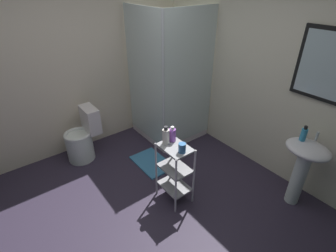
# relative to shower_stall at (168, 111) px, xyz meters

# --- Properties ---
(ground_plane) EXTENTS (4.20, 4.20, 0.02)m
(ground_plane) POSITION_rel_shower_stall_xyz_m (1.20, -1.23, -0.47)
(ground_plane) COLOR #31283B
(wall_back) EXTENTS (4.20, 0.14, 2.50)m
(wall_back) POSITION_rel_shower_stall_xyz_m (1.21, 0.62, 0.79)
(wall_back) COLOR beige
(wall_back) RESTS_ON ground_plane
(wall_left) EXTENTS (0.10, 4.20, 2.50)m
(wall_left) POSITION_rel_shower_stall_xyz_m (-0.65, -1.23, 0.79)
(wall_left) COLOR beige
(wall_left) RESTS_ON ground_plane
(shower_stall) EXTENTS (0.92, 0.92, 2.00)m
(shower_stall) POSITION_rel_shower_stall_xyz_m (0.00, 0.00, 0.00)
(shower_stall) COLOR white
(shower_stall) RESTS_ON ground_plane
(pedestal_sink) EXTENTS (0.46, 0.37, 0.81)m
(pedestal_sink) POSITION_rel_shower_stall_xyz_m (2.03, 0.29, 0.12)
(pedestal_sink) COLOR white
(pedestal_sink) RESTS_ON ground_plane
(sink_faucet) EXTENTS (0.03, 0.03, 0.10)m
(sink_faucet) POSITION_rel_shower_stall_xyz_m (2.03, 0.41, 0.40)
(sink_faucet) COLOR silver
(sink_faucet) RESTS_ON pedestal_sink
(toilet) EXTENTS (0.37, 0.49, 0.76)m
(toilet) POSITION_rel_shower_stall_xyz_m (-0.28, -1.32, -0.15)
(toilet) COLOR white
(toilet) RESTS_ON ground_plane
(storage_cart) EXTENTS (0.38, 0.28, 0.74)m
(storage_cart) POSITION_rel_shower_stall_xyz_m (1.14, -0.78, -0.03)
(storage_cart) COLOR silver
(storage_cart) RESTS_ON ground_plane
(hand_soap_bottle) EXTENTS (0.06, 0.06, 0.17)m
(hand_soap_bottle) POSITION_rel_shower_stall_xyz_m (1.94, 0.29, 0.42)
(hand_soap_bottle) COLOR #389ED1
(hand_soap_bottle) RESTS_ON pedestal_sink
(lotion_bottle_white) EXTENTS (0.08, 0.08, 0.21)m
(lotion_bottle_white) POSITION_rel_shower_stall_xyz_m (1.03, -0.82, 0.37)
(lotion_bottle_white) COLOR white
(lotion_bottle_white) RESTS_ON storage_cart
(conditioner_bottle_purple) EXTENTS (0.08, 0.08, 0.18)m
(conditioner_bottle_purple) POSITION_rel_shower_stall_xyz_m (1.03, -0.74, 0.36)
(conditioner_bottle_purple) COLOR purple
(conditioner_bottle_purple) RESTS_ON storage_cart
(rinse_cup) EXTENTS (0.08, 0.08, 0.10)m
(rinse_cup) POSITION_rel_shower_stall_xyz_m (1.25, -0.79, 0.33)
(rinse_cup) COLOR #3870B2
(rinse_cup) RESTS_ON storage_cart
(bath_mat) EXTENTS (0.60, 0.40, 0.02)m
(bath_mat) POSITION_rel_shower_stall_xyz_m (0.43, -0.63, -0.45)
(bath_mat) COLOR teal
(bath_mat) RESTS_ON ground_plane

